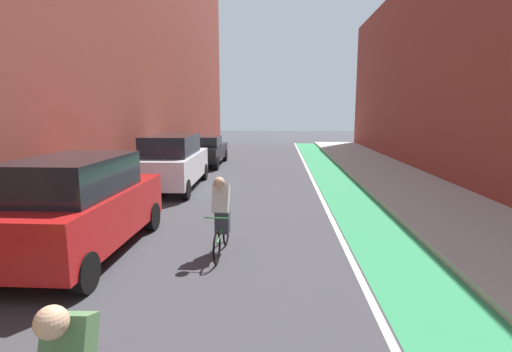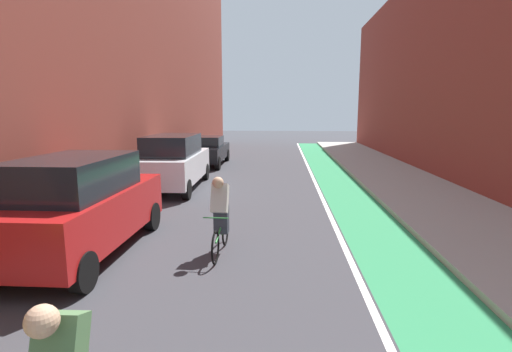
{
  "view_description": "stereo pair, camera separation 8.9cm",
  "coord_description": "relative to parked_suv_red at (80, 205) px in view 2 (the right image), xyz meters",
  "views": [
    {
      "loc": [
        0.89,
        2.98,
        2.83
      ],
      "look_at": [
        0.31,
        12.81,
        1.18
      ],
      "focal_mm": 27.2,
      "sensor_mm": 36.0,
      "label": 1
    },
    {
      "loc": [
        0.98,
        2.99,
        2.83
      ],
      "look_at": [
        0.31,
        12.81,
        1.18
      ],
      "focal_mm": 27.2,
      "sensor_mm": 36.0,
      "label": 2
    }
  ],
  "objects": [
    {
      "name": "parked_suv_white",
      "position": [
        0.0,
        6.7,
        0.0
      ],
      "size": [
        1.99,
        4.85,
        1.98
      ],
      "color": "silver",
      "rests_on": "ground"
    },
    {
      "name": "parked_sedan_black",
      "position": [
        0.0,
        12.98,
        -0.23
      ],
      "size": [
        1.89,
        4.61,
        1.53
      ],
      "color": "black",
      "rests_on": "ground"
    },
    {
      "name": "ground_plane",
      "position": [
        2.96,
        5.56,
        -1.02
      ],
      "size": [
        86.58,
        86.58,
        0.0
      ],
      "primitive_type": "plane",
      "color": "#38383D"
    },
    {
      "name": "building_facade_right",
      "position": [
        11.62,
        9.56,
        3.8
      ],
      "size": [
        2.4,
        35.36,
        9.64
      ],
      "primitive_type": "cube",
      "color": "brown",
      "rests_on": "ground"
    },
    {
      "name": "bike_lane_paint",
      "position": [
        6.18,
        7.56,
        -1.01
      ],
      "size": [
        1.6,
        39.36,
        0.0
      ],
      "primitive_type": "cube",
      "color": "#2D8451",
      "rests_on": "ground"
    },
    {
      "name": "sidewalk_right",
      "position": [
        8.7,
        7.56,
        -0.95
      ],
      "size": [
        3.44,
        39.36,
        0.14
      ],
      "primitive_type": "cube",
      "color": "#A8A59E",
      "rests_on": "ground"
    },
    {
      "name": "parked_suv_red",
      "position": [
        0.0,
        0.0,
        0.0
      ],
      "size": [
        1.89,
        4.37,
        1.98
      ],
      "color": "red",
      "rests_on": "ground"
    },
    {
      "name": "building_facade_left",
      "position": [
        -2.85,
        7.54,
        5.09
      ],
      "size": [
        4.15,
        39.36,
        12.21
      ],
      "color": "brown",
      "rests_on": "ground"
    },
    {
      "name": "lane_divider_stripe",
      "position": [
        5.28,
        7.56,
        -1.01
      ],
      "size": [
        0.12,
        39.36,
        0.0
      ],
      "primitive_type": "cube",
      "color": "white",
      "rests_on": "ground"
    },
    {
      "name": "cyclist_mid",
      "position": [
        2.74,
        0.24,
        -0.17
      ],
      "size": [
        0.48,
        1.69,
        1.6
      ],
      "color": "black",
      "rests_on": "ground"
    }
  ]
}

